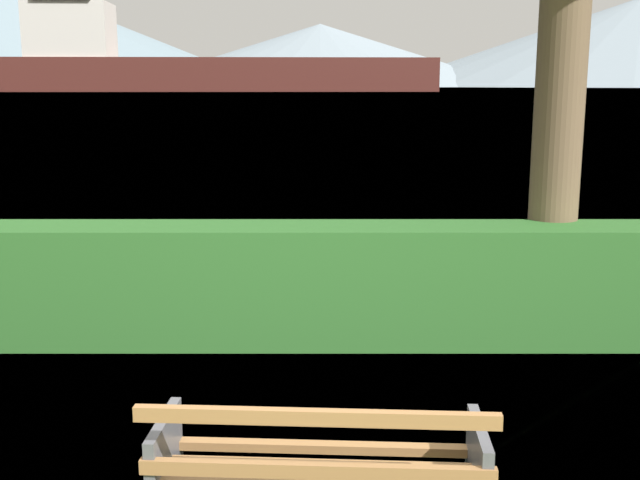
% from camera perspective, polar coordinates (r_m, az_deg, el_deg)
% --- Properties ---
extents(water_surface, '(620.00, 620.00, 0.00)m').
position_cam_1_polar(water_surface, '(312.37, 0.01, 11.07)').
color(water_surface, '#7A99A8').
rests_on(water_surface, ground_plane).
extents(park_bench, '(1.56, 0.65, 0.87)m').
position_cam_1_polar(park_bench, '(3.70, -0.06, -17.14)').
color(park_bench, olive).
rests_on(park_bench, ground_plane).
extents(hedge_row, '(7.10, 0.63, 1.02)m').
position_cam_1_polar(hedge_row, '(6.61, -0.00, -3.28)').
color(hedge_row, '#285B23').
rests_on(hedge_row, ground_plane).
extents(cargo_ship_large, '(118.09, 22.20, 27.14)m').
position_cam_1_polar(cargo_ship_large, '(214.07, -10.21, 12.74)').
color(cargo_ship_large, '#471E19').
rests_on(cargo_ship_large, water_surface).
extents(distant_hills, '(869.73, 438.52, 86.13)m').
position_cam_1_polar(distant_hills, '(549.10, -9.74, 14.94)').
color(distant_hills, slate).
rests_on(distant_hills, ground_plane).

